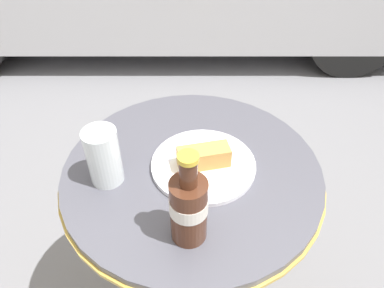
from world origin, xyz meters
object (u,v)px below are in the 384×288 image
(bistro_table, at_px, (192,222))
(lunch_plate_near, at_px, (203,162))
(drinking_glass, at_px, (104,159))
(cola_bottle_left, at_px, (189,207))

(bistro_table, bearing_deg, lunch_plate_near, 10.12)
(bistro_table, bearing_deg, drinking_glass, -170.53)
(drinking_glass, height_order, lunch_plate_near, drinking_glass)
(bistro_table, height_order, cola_bottle_left, cola_bottle_left)
(lunch_plate_near, bearing_deg, bistro_table, -169.88)
(bistro_table, height_order, drinking_glass, drinking_glass)
(drinking_glass, bearing_deg, cola_bottle_left, -38.96)
(bistro_table, height_order, lunch_plate_near, lunch_plate_near)
(bistro_table, distance_m, lunch_plate_near, 0.23)
(cola_bottle_left, bearing_deg, bistro_table, 88.04)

